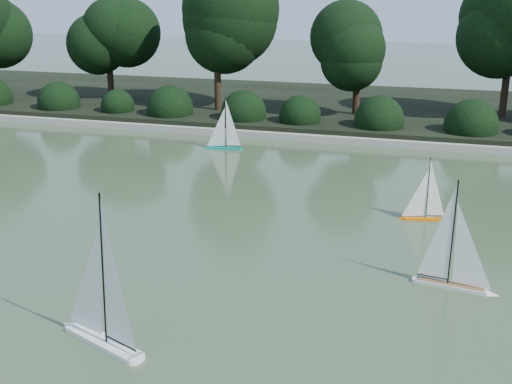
% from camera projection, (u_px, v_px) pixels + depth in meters
% --- Properties ---
extents(ground, '(80.00, 80.00, 0.00)m').
position_uv_depth(ground, '(155.00, 294.00, 8.34)').
color(ground, '#344529').
rests_on(ground, ground).
extents(pond_coping, '(40.00, 0.35, 0.18)m').
position_uv_depth(pond_coping, '(303.00, 137.00, 16.53)').
color(pond_coping, gray).
rests_on(pond_coping, ground).
extents(far_bank, '(40.00, 8.00, 0.30)m').
position_uv_depth(far_bank, '(330.00, 108.00, 20.16)').
color(far_bank, black).
rests_on(far_bank, ground).
extents(tree_line, '(26.31, 3.93, 4.39)m').
position_uv_depth(tree_line, '(368.00, 30.00, 17.64)').
color(tree_line, black).
rests_on(tree_line, ground).
extents(shrub_hedge, '(29.10, 1.10, 1.10)m').
position_uv_depth(shrub_hedge, '(311.00, 117.00, 17.24)').
color(shrub_hedge, black).
rests_on(shrub_hedge, ground).
extents(sailboat_white_a, '(1.34, 0.71, 1.89)m').
position_uv_depth(sailboat_white_a, '(96.00, 317.00, 7.15)').
color(sailboat_white_a, white).
rests_on(sailboat_white_a, ground).
extents(sailboat_white_b, '(1.15, 0.35, 1.57)m').
position_uv_depth(sailboat_white_b, '(459.00, 272.00, 8.42)').
color(sailboat_white_b, silver).
rests_on(sailboat_white_b, ground).
extents(sailboat_orange, '(0.85, 0.29, 1.16)m').
position_uv_depth(sailboat_orange, '(421.00, 209.00, 10.94)').
color(sailboat_orange, '#F86600').
rests_on(sailboat_orange, ground).
extents(sailboat_teal, '(1.01, 0.27, 1.37)m').
position_uv_depth(sailboat_teal, '(222.00, 140.00, 15.66)').
color(sailboat_teal, '#058A74').
rests_on(sailboat_teal, ground).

